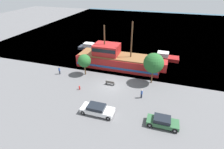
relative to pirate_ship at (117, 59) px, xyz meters
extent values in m
plane|color=#5B5B5E|center=(1.06, -7.79, -1.75)|extent=(160.00, 160.00, 0.00)
plane|color=#33566B|center=(1.06, 36.21, -1.75)|extent=(80.00, 80.00, 0.00)
cube|color=#A31E1E|center=(0.28, 0.00, -0.52)|extent=(17.57, 5.03, 2.47)
cube|color=#234C93|center=(0.28, 0.00, -0.89)|extent=(17.22, 5.11, 0.45)
cube|color=#A31E1E|center=(9.67, 0.00, -0.15)|extent=(1.40, 2.77, 1.73)
cube|color=brown|center=(0.28, 0.00, 0.84)|extent=(16.87, 4.63, 0.25)
cube|color=#A31E1E|center=(-2.35, 0.00, 2.03)|extent=(5.27, 4.02, 2.13)
cube|color=black|center=(-2.35, 0.00, 2.35)|extent=(5.01, 4.08, 0.77)
cylinder|color=#4C331E|center=(2.92, 0.00, 4.53)|extent=(0.28, 0.28, 7.13)
cylinder|color=#4C331E|center=(-2.79, 0.00, 4.00)|extent=(0.28, 0.28, 6.06)
cube|color=#2D333D|center=(-9.71, 7.92, -1.39)|extent=(6.51, 2.36, 0.73)
cube|color=silver|center=(-10.20, 7.92, -0.53)|extent=(2.60, 1.84, 1.00)
cube|color=black|center=(-9.42, 7.92, -0.53)|extent=(0.12, 1.65, 0.80)
cube|color=maroon|center=(9.71, 6.97, -1.34)|extent=(6.44, 2.54, 0.84)
cube|color=silver|center=(9.23, 6.97, -0.43)|extent=(2.57, 1.98, 0.98)
cube|color=black|center=(10.00, 6.97, -0.43)|extent=(0.12, 1.78, 0.78)
cube|color=white|center=(1.49, -15.28, -1.19)|extent=(4.72, 1.89, 0.64)
cube|color=black|center=(1.35, -15.28, -0.64)|extent=(2.45, 1.70, 0.47)
cylinder|color=black|center=(3.39, -16.14, -1.42)|extent=(0.66, 0.22, 0.66)
cylinder|color=gray|center=(3.39, -16.14, -1.42)|extent=(0.25, 0.25, 0.25)
cylinder|color=black|center=(3.39, -14.43, -1.42)|extent=(0.66, 0.22, 0.66)
cylinder|color=gray|center=(3.39, -14.43, -1.42)|extent=(0.25, 0.25, 0.25)
cylinder|color=black|center=(-0.40, -16.14, -1.42)|extent=(0.66, 0.22, 0.66)
cylinder|color=gray|center=(-0.40, -16.14, -1.42)|extent=(0.25, 0.25, 0.25)
cylinder|color=black|center=(-0.40, -14.43, -1.42)|extent=(0.66, 0.22, 0.66)
cylinder|color=gray|center=(-0.40, -14.43, -1.42)|extent=(0.25, 0.25, 0.25)
cube|color=#2D5B38|center=(10.49, -14.95, -1.21)|extent=(4.10, 1.77, 0.55)
cube|color=black|center=(10.37, -14.95, -0.68)|extent=(2.13, 1.59, 0.51)
cylinder|color=black|center=(12.04, -15.75, -1.40)|extent=(0.71, 0.22, 0.71)
cylinder|color=gray|center=(12.04, -15.75, -1.40)|extent=(0.27, 0.25, 0.27)
cylinder|color=black|center=(12.04, -14.16, -1.40)|extent=(0.71, 0.22, 0.71)
cylinder|color=gray|center=(12.04, -14.16, -1.40)|extent=(0.27, 0.25, 0.27)
cylinder|color=black|center=(8.93, -15.75, -1.40)|extent=(0.71, 0.22, 0.71)
cylinder|color=gray|center=(8.93, -15.75, -1.40)|extent=(0.27, 0.25, 0.27)
cylinder|color=black|center=(8.93, -14.16, -1.40)|extent=(0.71, 0.22, 0.71)
cylinder|color=gray|center=(8.93, -14.16, -1.40)|extent=(0.27, 0.25, 0.27)
cylinder|color=red|center=(-3.74, -10.56, -1.47)|extent=(0.22, 0.22, 0.56)
sphere|color=red|center=(-3.74, -10.56, -1.12)|extent=(0.25, 0.25, 0.25)
cylinder|color=red|center=(-3.90, -10.56, -1.45)|extent=(0.10, 0.09, 0.09)
cylinder|color=red|center=(-3.58, -10.56, -1.45)|extent=(0.10, 0.09, 0.09)
cube|color=#4C4742|center=(0.83, -7.45, -1.33)|extent=(1.57, 0.45, 0.05)
cube|color=#4C4742|center=(0.83, -7.65, -1.10)|extent=(1.57, 0.06, 0.40)
cube|color=#2D2D2D|center=(0.11, -7.45, -1.55)|extent=(0.12, 0.36, 0.40)
cube|color=#2D2D2D|center=(1.56, -7.45, -1.55)|extent=(0.12, 0.36, 0.40)
cylinder|color=#232838|center=(6.89, -9.73, -1.37)|extent=(0.27, 0.27, 0.77)
cylinder|color=#2D4C93|center=(6.89, -9.73, -0.69)|extent=(0.32, 0.32, 0.59)
sphere|color=beige|center=(6.89, -9.73, -0.29)|extent=(0.21, 0.21, 0.21)
cylinder|color=#232838|center=(-10.10, -6.71, -1.37)|extent=(0.27, 0.27, 0.76)
cylinder|color=#2D4C93|center=(-10.10, -6.71, -0.70)|extent=(0.32, 0.32, 0.59)
sphere|color=#8C664C|center=(-10.10, -6.71, -0.30)|extent=(0.21, 0.21, 0.21)
cylinder|color=brown|center=(-5.12, -5.25, -0.81)|extent=(0.24, 0.24, 1.89)
sphere|color=#235B28|center=(-5.12, -5.25, 1.23)|extent=(2.57, 2.57, 2.57)
cylinder|color=brown|center=(7.90, -4.46, -0.52)|extent=(0.24, 0.24, 2.47)
sphere|color=#235B28|center=(7.90, -4.46, 2.24)|extent=(3.58, 3.58, 3.58)
camera|label=1|loc=(9.25, -33.02, 15.35)|focal=28.00mm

